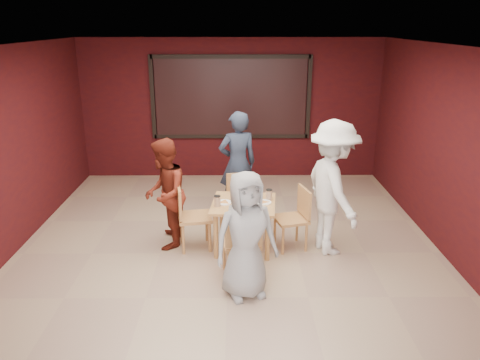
{
  "coord_description": "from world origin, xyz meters",
  "views": [
    {
      "loc": [
        0.12,
        -5.89,
        3.1
      ],
      "look_at": [
        0.16,
        0.18,
        1.03
      ],
      "focal_mm": 35.0,
      "sensor_mm": 36.0,
      "label": 1
    }
  ],
  "objects_px": {
    "chair_front": "(242,240)",
    "diner_front": "(246,235)",
    "chair_left": "(189,213)",
    "diner_back": "(238,164)",
    "chair_right": "(296,215)",
    "dining_table": "(244,208)",
    "diner_left": "(165,194)",
    "chair_back": "(241,197)",
    "diner_right": "(333,188)"
  },
  "relations": [
    {
      "from": "chair_back",
      "to": "diner_front",
      "type": "distance_m",
      "value": 2.0
    },
    {
      "from": "dining_table",
      "to": "diner_left",
      "type": "distance_m",
      "value": 1.13
    },
    {
      "from": "chair_front",
      "to": "diner_back",
      "type": "distance_m",
      "value": 2.17
    },
    {
      "from": "diner_left",
      "to": "chair_front",
      "type": "bearing_deg",
      "value": 48.02
    },
    {
      "from": "diner_left",
      "to": "dining_table",
      "type": "bearing_deg",
      "value": 84.42
    },
    {
      "from": "chair_right",
      "to": "diner_back",
      "type": "bearing_deg",
      "value": 122.82
    },
    {
      "from": "chair_back",
      "to": "diner_left",
      "type": "height_order",
      "value": "diner_left"
    },
    {
      "from": "diner_front",
      "to": "diner_left",
      "type": "bearing_deg",
      "value": 110.89
    },
    {
      "from": "chair_left",
      "to": "chair_front",
      "type": "bearing_deg",
      "value": -49.31
    },
    {
      "from": "diner_front",
      "to": "diner_right",
      "type": "bearing_deg",
      "value": 23.1
    },
    {
      "from": "chair_front",
      "to": "chair_left",
      "type": "distance_m",
      "value": 1.13
    },
    {
      "from": "chair_left",
      "to": "chair_right",
      "type": "xyz_separation_m",
      "value": [
        1.51,
        0.02,
        -0.03
      ]
    },
    {
      "from": "chair_back",
      "to": "chair_front",
      "type": "bearing_deg",
      "value": -89.99
    },
    {
      "from": "chair_right",
      "to": "diner_left",
      "type": "height_order",
      "value": "diner_left"
    },
    {
      "from": "dining_table",
      "to": "chair_left",
      "type": "relative_size",
      "value": 1.01
    },
    {
      "from": "diner_front",
      "to": "diner_right",
      "type": "relative_size",
      "value": 0.82
    },
    {
      "from": "chair_left",
      "to": "diner_right",
      "type": "bearing_deg",
      "value": -2.67
    },
    {
      "from": "dining_table",
      "to": "chair_back",
      "type": "relative_size",
      "value": 1.13
    },
    {
      "from": "dining_table",
      "to": "chair_front",
      "type": "xyz_separation_m",
      "value": [
        -0.03,
        -0.86,
        -0.08
      ]
    },
    {
      "from": "diner_back",
      "to": "diner_right",
      "type": "distance_m",
      "value": 1.89
    },
    {
      "from": "chair_front",
      "to": "chair_left",
      "type": "height_order",
      "value": "chair_left"
    },
    {
      "from": "diner_back",
      "to": "diner_right",
      "type": "xyz_separation_m",
      "value": [
        1.29,
        -1.38,
        0.07
      ]
    },
    {
      "from": "chair_front",
      "to": "chair_right",
      "type": "distance_m",
      "value": 1.17
    },
    {
      "from": "chair_left",
      "to": "diner_back",
      "type": "height_order",
      "value": "diner_back"
    },
    {
      "from": "chair_left",
      "to": "chair_right",
      "type": "relative_size",
      "value": 1.07
    },
    {
      "from": "dining_table",
      "to": "diner_front",
      "type": "distance_m",
      "value": 1.22
    },
    {
      "from": "chair_front",
      "to": "diner_front",
      "type": "bearing_deg",
      "value": -83.07
    },
    {
      "from": "dining_table",
      "to": "chair_right",
      "type": "height_order",
      "value": "chair_right"
    },
    {
      "from": "chair_right",
      "to": "chair_left",
      "type": "bearing_deg",
      "value": -179.35
    },
    {
      "from": "chair_left",
      "to": "diner_right",
      "type": "distance_m",
      "value": 2.02
    },
    {
      "from": "dining_table",
      "to": "diner_left",
      "type": "relative_size",
      "value": 0.6
    },
    {
      "from": "chair_front",
      "to": "diner_front",
      "type": "height_order",
      "value": "diner_front"
    },
    {
      "from": "chair_left",
      "to": "diner_back",
      "type": "distance_m",
      "value": 1.5
    },
    {
      "from": "dining_table",
      "to": "chair_front",
      "type": "relative_size",
      "value": 1.01
    },
    {
      "from": "chair_back",
      "to": "chair_left",
      "type": "height_order",
      "value": "chair_left"
    },
    {
      "from": "chair_right",
      "to": "diner_back",
      "type": "distance_m",
      "value": 1.56
    },
    {
      "from": "chair_back",
      "to": "diner_right",
      "type": "distance_m",
      "value": 1.58
    },
    {
      "from": "chair_front",
      "to": "diner_left",
      "type": "distance_m",
      "value": 1.46
    },
    {
      "from": "chair_right",
      "to": "diner_back",
      "type": "xyz_separation_m",
      "value": [
        -0.82,
        1.27,
        0.37
      ]
    },
    {
      "from": "chair_left",
      "to": "diner_left",
      "type": "distance_m",
      "value": 0.44
    },
    {
      "from": "diner_front",
      "to": "diner_left",
      "type": "height_order",
      "value": "diner_left"
    },
    {
      "from": "chair_right",
      "to": "diner_front",
      "type": "xyz_separation_m",
      "value": [
        -0.73,
        -1.22,
        0.27
      ]
    },
    {
      "from": "chair_back",
      "to": "diner_front",
      "type": "relative_size",
      "value": 0.55
    },
    {
      "from": "diner_front",
      "to": "diner_back",
      "type": "height_order",
      "value": "diner_back"
    },
    {
      "from": "chair_back",
      "to": "diner_back",
      "type": "xyz_separation_m",
      "value": [
        -0.05,
        0.52,
        0.39
      ]
    },
    {
      "from": "diner_front",
      "to": "chair_back",
      "type": "bearing_deg",
      "value": 71.51
    },
    {
      "from": "chair_right",
      "to": "chair_front",
      "type": "bearing_deg",
      "value": -131.57
    },
    {
      "from": "chair_back",
      "to": "diner_back",
      "type": "distance_m",
      "value": 0.65
    },
    {
      "from": "chair_right",
      "to": "diner_front",
      "type": "distance_m",
      "value": 1.45
    },
    {
      "from": "chair_front",
      "to": "diner_front",
      "type": "relative_size",
      "value": 0.61
    }
  ]
}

